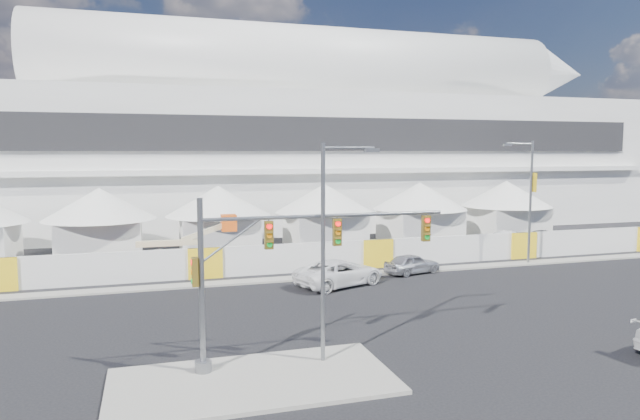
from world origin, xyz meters
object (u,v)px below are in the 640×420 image
object	(u,v)px
lot_car_b	(544,237)
boom_lift	(160,260)
sedan_silver	(412,264)
traffic_mast	(264,270)
lot_car_a	(515,241)
lot_car_c	(185,260)
streetlight_median	(329,237)
streetlight_curb	(528,193)
pickup_curb	(340,273)

from	to	relation	value
lot_car_b	boom_lift	world-z (taller)	boom_lift
sedan_silver	traffic_mast	size ratio (longest dim) A/B	0.40
traffic_mast	lot_car_a	bearing A→B (deg)	38.06
lot_car_a	boom_lift	size ratio (longest dim) A/B	0.61
lot_car_a	lot_car_b	world-z (taller)	lot_car_a
lot_car_a	boom_lift	bearing A→B (deg)	108.18
lot_car_c	sedan_silver	bearing A→B (deg)	-83.97
traffic_mast	streetlight_median	xyz separation A→B (m)	(2.49, -0.16, 1.14)
traffic_mast	streetlight_curb	bearing A→B (deg)	32.79
traffic_mast	streetlight_median	size ratio (longest dim) A/B	1.18
sedan_silver	traffic_mast	bearing A→B (deg)	122.01
streetlight_curb	boom_lift	xyz separation A→B (m)	(-25.61, 3.43, -4.12)
traffic_mast	boom_lift	world-z (taller)	traffic_mast
streetlight_curb	boom_lift	distance (m)	26.16
lot_car_a	pickup_curb	bearing A→B (deg)	127.51
streetlight_median	boom_lift	world-z (taller)	streetlight_median
sedan_silver	lot_car_a	xyz separation A→B (m)	(12.38, 5.99, 0.09)
traffic_mast	boom_lift	size ratio (longest dim) A/B	1.28
sedan_silver	streetlight_curb	distance (m)	10.45
pickup_curb	lot_car_a	distance (m)	19.73
lot_car_c	boom_lift	distance (m)	2.41
streetlight_median	boom_lift	distance (m)	19.22
streetlight_curb	boom_lift	world-z (taller)	streetlight_curb
lot_car_b	lot_car_a	bearing A→B (deg)	89.83
lot_car_a	lot_car_c	world-z (taller)	lot_car_a
pickup_curb	boom_lift	xyz separation A→B (m)	(-10.46, 5.82, 0.26)
sedan_silver	boom_lift	bearing A→B (deg)	61.09
lot_car_c	lot_car_b	bearing A→B (deg)	-59.52
lot_car_a	traffic_mast	distance (m)	32.09
pickup_curb	lot_car_c	world-z (taller)	pickup_curb
streetlight_median	streetlight_curb	distance (m)	24.42
streetlight_median	boom_lift	xyz separation A→B (m)	(-5.92, 17.87, -3.89)
boom_lift	lot_car_c	bearing A→B (deg)	47.07
traffic_mast	streetlight_curb	world-z (taller)	streetlight_curb
pickup_curb	traffic_mast	xyz separation A→B (m)	(-7.02, -11.89, 3.01)
lot_car_a	traffic_mast	xyz separation A→B (m)	(-25.15, -19.69, 3.04)
lot_car_b	streetlight_curb	distance (m)	10.60
streetlight_median	lot_car_b	bearing A→B (deg)	38.59
sedan_silver	pickup_curb	xyz separation A→B (m)	(-5.75, -1.81, 0.12)
lot_car_c	streetlight_median	distance (m)	20.49
lot_car_c	boom_lift	bearing A→B (deg)	163.58
lot_car_a	streetlight_median	distance (m)	30.41
traffic_mast	streetlight_curb	xyz separation A→B (m)	(22.18, 14.29, 1.37)
lot_car_b	boom_lift	bearing A→B (deg)	76.65
pickup_curb	boom_lift	world-z (taller)	boom_lift
lot_car_c	traffic_mast	world-z (taller)	traffic_mast
lot_car_b	streetlight_median	size ratio (longest dim) A/B	0.49
boom_lift	lot_car_b	bearing A→B (deg)	6.82
pickup_curb	streetlight_curb	distance (m)	15.96
pickup_curb	boom_lift	size ratio (longest dim) A/B	0.74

